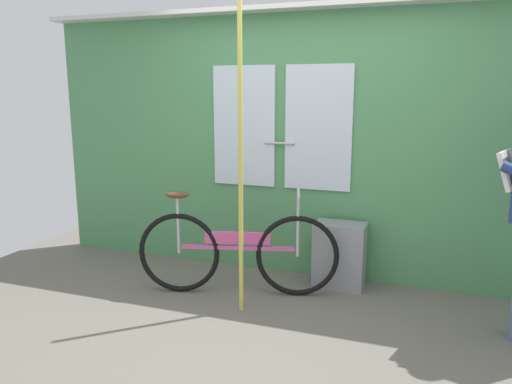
# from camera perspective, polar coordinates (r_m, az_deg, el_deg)

# --- Properties ---
(ground_plane) EXTENTS (6.05, 4.03, 0.04)m
(ground_plane) POSITION_cam_1_polar(r_m,az_deg,el_deg) (3.74, 0.23, -15.67)
(ground_plane) COLOR #666056
(train_door_wall) EXTENTS (5.05, 0.28, 2.40)m
(train_door_wall) POSITION_cam_1_polar(r_m,az_deg,el_deg) (4.51, 5.32, 5.92)
(train_door_wall) COLOR #4C8C56
(train_door_wall) RESTS_ON ground_plane
(bicycle_near_door) EXTENTS (1.65, 0.59, 0.90)m
(bicycle_near_door) POSITION_cam_1_polar(r_m,az_deg,el_deg) (4.18, -2.25, -6.89)
(bicycle_near_door) COLOR black
(bicycle_near_door) RESTS_ON ground_plane
(trash_bin_by_wall) EXTENTS (0.44, 0.28, 0.57)m
(trash_bin_by_wall) POSITION_cam_1_polar(r_m,az_deg,el_deg) (4.42, 9.59, -7.16)
(trash_bin_by_wall) COLOR gray
(trash_bin_by_wall) RESTS_ON ground_plane
(handrail_pole) EXTENTS (0.04, 0.04, 2.36)m
(handrail_pole) POSITION_cam_1_polar(r_m,az_deg,el_deg) (3.68, -1.80, 3.57)
(handrail_pole) COLOR #C6C14C
(handrail_pole) RESTS_ON ground_plane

